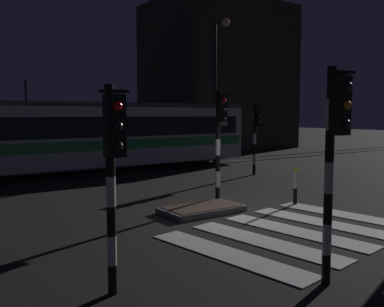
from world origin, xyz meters
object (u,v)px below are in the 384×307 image
at_px(traffic_light_corner_near_left, 113,158).
at_px(traffic_light_median_centre, 220,129).
at_px(traffic_light_corner_far_right, 256,127).
at_px(traffic_light_kerb_mid_left, 335,143).
at_px(tram, 85,135).
at_px(street_lamp_trackside_right, 218,75).
at_px(bollard_island_edge, 295,186).

bearing_deg(traffic_light_corner_near_left, traffic_light_median_centre, 38.40).
height_order(traffic_light_corner_far_right, traffic_light_median_centre, traffic_light_median_centre).
bearing_deg(traffic_light_kerb_mid_left, traffic_light_median_centre, 67.60).
distance_m(traffic_light_kerb_mid_left, tram, 14.71).
distance_m(traffic_light_median_centre, street_lamp_trackside_right, 10.69).
relative_size(traffic_light_corner_far_right, traffic_light_kerb_mid_left, 0.94).
xyz_separation_m(traffic_light_corner_near_left, traffic_light_kerb_mid_left, (2.96, -1.60, 0.20)).
relative_size(traffic_light_corner_far_right, bollard_island_edge, 2.91).
xyz_separation_m(traffic_light_kerb_mid_left, tram, (1.48, 14.62, -0.53)).
bearing_deg(street_lamp_trackside_right, tram, 175.63).
height_order(tram, bollard_island_edge, tram).
height_order(traffic_light_corner_near_left, bollard_island_edge, traffic_light_corner_near_left).
relative_size(traffic_light_kerb_mid_left, tram, 0.20).
relative_size(traffic_light_corner_near_left, traffic_light_kerb_mid_left, 0.91).
height_order(street_lamp_trackside_right, tram, street_lamp_trackside_right).
height_order(traffic_light_median_centre, traffic_light_kerb_mid_left, traffic_light_kerb_mid_left).
height_order(traffic_light_corner_far_right, street_lamp_trackside_right, street_lamp_trackside_right).
xyz_separation_m(traffic_light_corner_far_right, traffic_light_median_centre, (-5.10, -3.83, 0.14)).
bearing_deg(bollard_island_edge, traffic_light_corner_near_left, -158.37).
bearing_deg(traffic_light_kerb_mid_left, street_lamp_trackside_right, 58.06).
distance_m(traffic_light_corner_far_right, traffic_light_kerb_mid_left, 12.26).
distance_m(traffic_light_kerb_mid_left, street_lamp_trackside_right, 16.77).
distance_m(traffic_light_corner_near_left, bollard_island_edge, 7.84).
relative_size(traffic_light_kerb_mid_left, street_lamp_trackside_right, 0.45).
height_order(traffic_light_corner_far_right, bollard_island_edge, traffic_light_corner_far_right).
relative_size(traffic_light_median_centre, bollard_island_edge, 3.10).
xyz_separation_m(traffic_light_corner_near_left, tram, (4.44, 13.02, -0.33)).
bearing_deg(traffic_light_median_centre, tram, 96.12).
xyz_separation_m(traffic_light_corner_far_right, bollard_island_edge, (-3.33, -5.25, -1.57)).
distance_m(traffic_light_corner_far_right, traffic_light_median_centre, 6.38).
distance_m(tram, bollard_island_edge, 10.61).
distance_m(traffic_light_corner_far_right, tram, 7.81).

